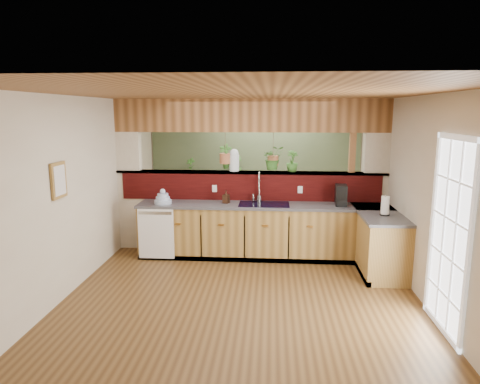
# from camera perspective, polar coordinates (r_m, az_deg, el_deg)

# --- Properties ---
(ground) EXTENTS (4.60, 7.00, 0.01)m
(ground) POSITION_cam_1_polar(r_m,az_deg,el_deg) (6.34, 0.66, -11.47)
(ground) COLOR brown
(ground) RESTS_ON ground
(ceiling) EXTENTS (4.60, 7.00, 0.01)m
(ceiling) POSITION_cam_1_polar(r_m,az_deg,el_deg) (5.88, 0.72, 12.72)
(ceiling) COLOR brown
(ceiling) RESTS_ON ground
(wall_back) EXTENTS (4.60, 0.02, 2.60)m
(wall_back) POSITION_cam_1_polar(r_m,az_deg,el_deg) (9.43, 2.01, 4.03)
(wall_back) COLOR beige
(wall_back) RESTS_ON ground
(wall_front) EXTENTS (4.60, 0.02, 2.60)m
(wall_front) POSITION_cam_1_polar(r_m,az_deg,el_deg) (2.63, -4.19, -13.90)
(wall_front) COLOR beige
(wall_front) RESTS_ON ground
(wall_left) EXTENTS (0.02, 7.00, 2.60)m
(wall_left) POSITION_cam_1_polar(r_m,az_deg,el_deg) (6.53, -19.90, 0.42)
(wall_left) COLOR beige
(wall_left) RESTS_ON ground
(wall_right) EXTENTS (0.02, 7.00, 2.60)m
(wall_right) POSITION_cam_1_polar(r_m,az_deg,el_deg) (6.27, 22.16, -0.14)
(wall_right) COLOR beige
(wall_right) RESTS_ON ground
(pass_through_partition) EXTENTS (4.60, 0.21, 2.60)m
(pass_through_partition) POSITION_cam_1_polar(r_m,az_deg,el_deg) (7.32, 1.57, 1.24)
(pass_through_partition) COLOR beige
(pass_through_partition) RESTS_ON ground
(pass_through_ledge) EXTENTS (4.60, 0.21, 0.04)m
(pass_through_ledge) POSITION_cam_1_polar(r_m,az_deg,el_deg) (7.29, 1.34, 2.63)
(pass_through_ledge) COLOR brown
(pass_through_ledge) RESTS_ON ground
(header_beam) EXTENTS (4.60, 0.15, 0.55)m
(header_beam) POSITION_cam_1_polar(r_m,az_deg,el_deg) (7.22, 1.38, 10.15)
(header_beam) COLOR brown
(header_beam) RESTS_ON ground
(sage_backwall) EXTENTS (4.55, 0.02, 2.55)m
(sage_backwall) POSITION_cam_1_polar(r_m,az_deg,el_deg) (9.41, 2.00, 4.02)
(sage_backwall) COLOR #506041
(sage_backwall) RESTS_ON ground
(countertop) EXTENTS (4.14, 1.52, 0.90)m
(countertop) POSITION_cam_1_polar(r_m,az_deg,el_deg) (7.02, 7.98, -5.49)
(countertop) COLOR olive
(countertop) RESTS_ON ground
(dishwasher) EXTENTS (0.58, 0.03, 0.82)m
(dishwasher) POSITION_cam_1_polar(r_m,az_deg,el_deg) (7.05, -11.14, -5.45)
(dishwasher) COLOR white
(dishwasher) RESTS_ON ground
(navy_sink) EXTENTS (0.82, 0.50, 0.18)m
(navy_sink) POSITION_cam_1_polar(r_m,az_deg,el_deg) (7.02, 3.21, -2.27)
(navy_sink) COLOR black
(navy_sink) RESTS_ON countertop
(french_door) EXTENTS (0.06, 1.02, 2.16)m
(french_door) POSITION_cam_1_polar(r_m,az_deg,el_deg) (5.12, 26.05, -5.61)
(french_door) COLOR white
(french_door) RESTS_ON ground
(framed_print) EXTENTS (0.04, 0.35, 0.45)m
(framed_print) POSITION_cam_1_polar(r_m,az_deg,el_deg) (5.77, -23.01, 1.44)
(framed_print) COLOR olive
(framed_print) RESTS_ON wall_left
(faucet) EXTENTS (0.23, 0.23, 0.52)m
(faucet) POSITION_cam_1_polar(r_m,az_deg,el_deg) (7.09, 2.54, 0.83)
(faucet) COLOR #B7B7B2
(faucet) RESTS_ON countertop
(dish_stack) EXTENTS (0.29, 0.29, 0.25)m
(dish_stack) POSITION_cam_1_polar(r_m,az_deg,el_deg) (7.13, -10.25, -0.93)
(dish_stack) COLOR #A3B5D3
(dish_stack) RESTS_ON countertop
(soap_dispenser) EXTENTS (0.13, 0.13, 0.21)m
(soap_dispenser) POSITION_cam_1_polar(r_m,az_deg,el_deg) (7.05, -1.87, -0.65)
(soap_dispenser) COLOR #372014
(soap_dispenser) RESTS_ON countertop
(coffee_maker) EXTENTS (0.18, 0.30, 0.33)m
(coffee_maker) POSITION_cam_1_polar(r_m,az_deg,el_deg) (7.06, 13.32, -0.54)
(coffee_maker) COLOR black
(coffee_maker) RESTS_ON countertop
(paper_towel) EXTENTS (0.14, 0.14, 0.30)m
(paper_towel) POSITION_cam_1_polar(r_m,az_deg,el_deg) (6.57, 18.78, -1.79)
(paper_towel) COLOR black
(paper_towel) RESTS_ON countertop
(glass_jar) EXTENTS (0.17, 0.17, 0.38)m
(glass_jar) POSITION_cam_1_polar(r_m,az_deg,el_deg) (7.28, -0.78, 4.28)
(glass_jar) COLOR silver
(glass_jar) RESTS_ON pass_through_ledge
(ledge_plant_right) EXTENTS (0.25, 0.25, 0.36)m
(ledge_plant_right) POSITION_cam_1_polar(r_m,az_deg,el_deg) (7.27, 6.97, 4.10)
(ledge_plant_right) COLOR #316222
(ledge_plant_right) RESTS_ON pass_through_ledge
(hanging_plant_a) EXTENTS (0.24, 0.20, 0.55)m
(hanging_plant_a) POSITION_cam_1_polar(r_m,az_deg,el_deg) (7.28, -1.96, 5.84)
(hanging_plant_a) COLOR brown
(hanging_plant_a) RESTS_ON header_beam
(hanging_plant_b) EXTENTS (0.42, 0.38, 0.55)m
(hanging_plant_b) POSITION_cam_1_polar(r_m,az_deg,el_deg) (7.24, 4.45, 5.89)
(hanging_plant_b) COLOR brown
(hanging_plant_b) RESTS_ON header_beam
(shelving_console) EXTENTS (1.59, 0.46, 1.05)m
(shelving_console) POSITION_cam_1_polar(r_m,az_deg,el_deg) (9.39, -3.49, -0.96)
(shelving_console) COLOR black
(shelving_console) RESTS_ON ground
(shelf_plant_a) EXTENTS (0.24, 0.20, 0.38)m
(shelf_plant_a) POSITION_cam_1_polar(r_m,az_deg,el_deg) (9.35, -6.57, 3.39)
(shelf_plant_a) COLOR #316222
(shelf_plant_a) RESTS_ON shelving_console
(shelf_plant_b) EXTENTS (0.28, 0.28, 0.44)m
(shelf_plant_b) POSITION_cam_1_polar(r_m,az_deg,el_deg) (9.22, -0.58, 3.54)
(shelf_plant_b) COLOR #316222
(shelf_plant_b) RESTS_ON shelving_console
(floor_plant) EXTENTS (0.95, 0.90, 0.83)m
(floor_plant) POSITION_cam_1_polar(r_m,az_deg,el_deg) (8.14, 5.30, -3.41)
(floor_plant) COLOR #316222
(floor_plant) RESTS_ON ground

